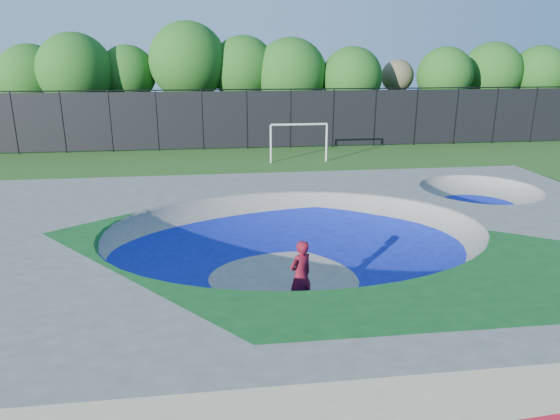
# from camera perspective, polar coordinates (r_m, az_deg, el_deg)

# --- Properties ---
(ground) EXTENTS (120.00, 120.00, 0.00)m
(ground) POSITION_cam_1_polar(r_m,az_deg,el_deg) (14.75, 1.70, -7.52)
(ground) COLOR #275417
(ground) RESTS_ON ground
(skate_deck) EXTENTS (22.00, 14.00, 1.50)m
(skate_deck) POSITION_cam_1_polar(r_m,az_deg,el_deg) (14.46, 1.72, -4.82)
(skate_deck) COLOR gray
(skate_deck) RESTS_ON ground
(skater) EXTENTS (0.80, 0.72, 1.84)m
(skater) POSITION_cam_1_polar(r_m,az_deg,el_deg) (12.60, 2.38, -7.46)
(skater) COLOR red
(skater) RESTS_ON ground
(skateboard) EXTENTS (0.80, 0.51, 0.05)m
(skateboard) POSITION_cam_1_polar(r_m,az_deg,el_deg) (12.99, 2.33, -11.04)
(skateboard) COLOR black
(skateboard) RESTS_ON ground
(soccer_goal) EXTENTS (3.51, 0.12, 2.32)m
(soccer_goal) POSITION_cam_1_polar(r_m,az_deg,el_deg) (30.16, 2.19, 8.53)
(soccer_goal) COLOR silver
(soccer_goal) RESTS_ON ground
(fence) EXTENTS (48.09, 0.09, 4.04)m
(fence) POSITION_cam_1_polar(r_m,az_deg,el_deg) (34.53, -3.80, 10.43)
(fence) COLOR black
(fence) RESTS_ON ground
(treeline) EXTENTS (53.06, 6.68, 8.67)m
(treeline) POSITION_cam_1_polar(r_m,az_deg,el_deg) (39.51, -7.46, 15.28)
(treeline) COLOR #492F24
(treeline) RESTS_ON ground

